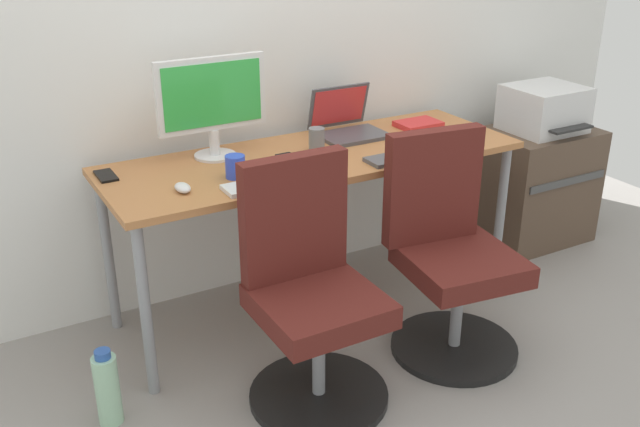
# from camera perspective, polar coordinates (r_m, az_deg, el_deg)

# --- Properties ---
(ground_plane) EXTENTS (5.28, 5.28, 0.00)m
(ground_plane) POSITION_cam_1_polar(r_m,az_deg,el_deg) (3.49, -0.41, -7.15)
(ground_plane) COLOR gray
(back_wall) EXTENTS (4.40, 0.04, 2.60)m
(back_wall) POSITION_cam_1_polar(r_m,az_deg,el_deg) (3.39, -3.91, 15.36)
(back_wall) COLOR white
(back_wall) RESTS_ON ground
(desk) EXTENTS (1.86, 0.64, 0.76)m
(desk) POSITION_cam_1_polar(r_m,az_deg,el_deg) (3.19, -0.44, 3.59)
(desk) COLOR #B77542
(desk) RESTS_ON ground
(office_chair_left) EXTENTS (0.54, 0.54, 0.94)m
(office_chair_left) POSITION_cam_1_polar(r_m,az_deg,el_deg) (2.70, -0.77, -6.56)
(office_chair_left) COLOR black
(office_chair_left) RESTS_ON ground
(office_chair_right) EXTENTS (0.54, 0.54, 0.94)m
(office_chair_right) POSITION_cam_1_polar(r_m,az_deg,el_deg) (3.04, 10.21, -3.38)
(office_chair_right) COLOR black
(office_chair_right) RESTS_ON ground
(side_cabinet) EXTENTS (0.60, 0.45, 0.64)m
(side_cabinet) POSITION_cam_1_polar(r_m,az_deg,el_deg) (4.20, 16.59, 2.17)
(side_cabinet) COLOR brown
(side_cabinet) RESTS_ON ground
(printer) EXTENTS (0.38, 0.40, 0.24)m
(printer) POSITION_cam_1_polar(r_m,az_deg,el_deg) (4.07, 17.31, 7.92)
(printer) COLOR silver
(printer) RESTS_ON side_cabinet
(water_bottle_on_floor) EXTENTS (0.09, 0.09, 0.31)m
(water_bottle_on_floor) POSITION_cam_1_polar(r_m,az_deg,el_deg) (2.81, -16.46, -13.12)
(water_bottle_on_floor) COLOR #A5D8B2
(water_bottle_on_floor) RESTS_ON ground
(desktop_monitor) EXTENTS (0.48, 0.18, 0.43)m
(desktop_monitor) POSITION_cam_1_polar(r_m,az_deg,el_deg) (3.09, -8.54, 8.84)
(desktop_monitor) COLOR silver
(desktop_monitor) RESTS_ON desk
(open_laptop) EXTENTS (0.31, 0.28, 0.22)m
(open_laptop) POSITION_cam_1_polar(r_m,az_deg,el_deg) (3.43, 2.16, 7.14)
(open_laptop) COLOR #4C4C51
(open_laptop) RESTS_ON desk
(keyboard_by_monitor) EXTENTS (0.34, 0.12, 0.02)m
(keyboard_by_monitor) POSITION_cam_1_polar(r_m,az_deg,el_deg) (2.81, -4.29, 2.35)
(keyboard_by_monitor) COLOR silver
(keyboard_by_monitor) RESTS_ON desk
(keyboard_by_laptop) EXTENTS (0.34, 0.12, 0.02)m
(keyboard_by_laptop) POSITION_cam_1_polar(r_m,az_deg,el_deg) (3.13, 6.60, 4.48)
(keyboard_by_laptop) COLOR #515156
(keyboard_by_laptop) RESTS_ON desk
(mouse_by_monitor) EXTENTS (0.06, 0.10, 0.03)m
(mouse_by_monitor) POSITION_cam_1_polar(r_m,az_deg,el_deg) (2.80, -10.81, 2.02)
(mouse_by_monitor) COLOR silver
(mouse_by_monitor) RESTS_ON desk
(mouse_by_laptop) EXTENTS (0.06, 0.10, 0.03)m
(mouse_by_laptop) POSITION_cam_1_polar(r_m,az_deg,el_deg) (3.45, 11.25, 6.15)
(mouse_by_laptop) COLOR #2D2D2D
(mouse_by_laptop) RESTS_ON desk
(coffee_mug) EXTENTS (0.08, 0.08, 0.09)m
(coffee_mug) POSITION_cam_1_polar(r_m,az_deg,el_deg) (2.90, -6.71, 3.70)
(coffee_mug) COLOR blue
(coffee_mug) RESTS_ON desk
(pen_cup) EXTENTS (0.07, 0.07, 0.10)m
(pen_cup) POSITION_cam_1_polar(r_m,az_deg,el_deg) (3.19, -0.26, 5.86)
(pen_cup) COLOR slate
(pen_cup) RESTS_ON desk
(phone_near_laptop) EXTENTS (0.07, 0.14, 0.01)m
(phone_near_laptop) POSITION_cam_1_polar(r_m,az_deg,el_deg) (3.10, -2.41, 4.35)
(phone_near_laptop) COLOR black
(phone_near_laptop) RESTS_ON desk
(phone_near_monitor) EXTENTS (0.07, 0.14, 0.01)m
(phone_near_monitor) POSITION_cam_1_polar(r_m,az_deg,el_deg) (3.02, -16.57, 2.88)
(phone_near_monitor) COLOR black
(phone_near_monitor) RESTS_ON desk
(notebook) EXTENTS (0.21, 0.15, 0.03)m
(notebook) POSITION_cam_1_polar(r_m,az_deg,el_deg) (3.59, 7.78, 7.02)
(notebook) COLOR red
(notebook) RESTS_ON desk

